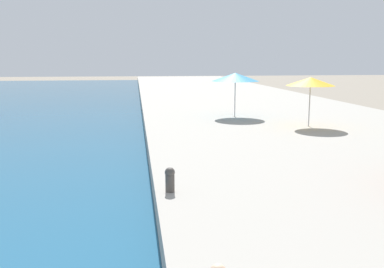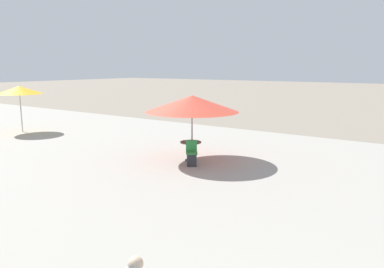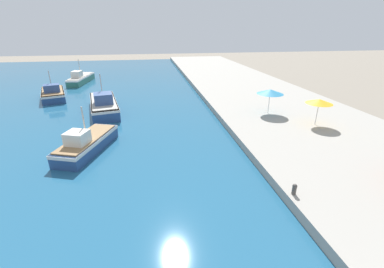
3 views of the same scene
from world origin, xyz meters
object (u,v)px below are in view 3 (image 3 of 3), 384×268
object	(u,v)px
fishing_boat_mid	(104,104)
mooring_bollard	(294,189)
cafe_umbrella_striped	(270,92)
cafe_umbrella_white	(319,101)
fishing_boat_near	(87,143)
fishing_boat_far	(53,93)
fishing_boat_distant	(81,78)

from	to	relation	value
fishing_boat_mid	mooring_bollard	world-z (taller)	fishing_boat_mid
fishing_boat_mid	cafe_umbrella_striped	size ratio (longest dim) A/B	3.47
fishing_boat_mid	mooring_bollard	bearing A→B (deg)	-67.89
fishing_boat_mid	cafe_umbrella_white	size ratio (longest dim) A/B	3.86
fishing_boat_mid	fishing_boat_near	bearing A→B (deg)	-100.35
cafe_umbrella_white	cafe_umbrella_striped	world-z (taller)	cafe_umbrella_striped
fishing_boat_near	mooring_bollard	size ratio (longest dim) A/B	10.59
fishing_boat_far	fishing_boat_near	bearing A→B (deg)	-83.97
fishing_boat_near	mooring_bollard	xyz separation A→B (m)	(12.82, -8.95, 0.25)
fishing_boat_mid	fishing_boat_distant	distance (m)	19.28
cafe_umbrella_striped	fishing_boat_near	bearing A→B (deg)	-163.99
cafe_umbrella_white	mooring_bollard	world-z (taller)	cafe_umbrella_white
fishing_boat_far	cafe_umbrella_striped	distance (m)	28.96
fishing_boat_far	fishing_boat_distant	xyz separation A→B (m)	(1.34, 10.92, 0.04)
cafe_umbrella_white	fishing_boat_near	bearing A→B (deg)	-177.24
fishing_boat_distant	fishing_boat_far	bearing A→B (deg)	-89.81
fishing_boat_mid	fishing_boat_distant	bearing A→B (deg)	98.45
fishing_boat_near	fishing_boat_far	distance (m)	19.72
fishing_boat_far	mooring_bollard	bearing A→B (deg)	-70.24
fishing_boat_mid	fishing_boat_distant	size ratio (longest dim) A/B	1.07
cafe_umbrella_striped	fishing_boat_far	bearing A→B (deg)	153.44
fishing_boat_mid	cafe_umbrella_striped	distance (m)	18.98
fishing_boat_near	cafe_umbrella_white	size ratio (longest dim) A/B	2.77
fishing_boat_near	fishing_boat_mid	size ratio (longest dim) A/B	0.72
cafe_umbrella_white	fishing_boat_far	bearing A→B (deg)	149.35
fishing_boat_distant	fishing_boat_near	bearing A→B (deg)	-69.86
fishing_boat_far	fishing_boat_distant	world-z (taller)	fishing_boat_distant
fishing_boat_mid	cafe_umbrella_white	world-z (taller)	fishing_boat_mid
fishing_boat_far	fishing_boat_mid	bearing A→B (deg)	-60.62
fishing_boat_mid	cafe_umbrella_striped	world-z (taller)	fishing_boat_mid
fishing_boat_near	fishing_boat_distant	size ratio (longest dim) A/B	0.77
cafe_umbrella_striped	fishing_boat_distant	bearing A→B (deg)	135.78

